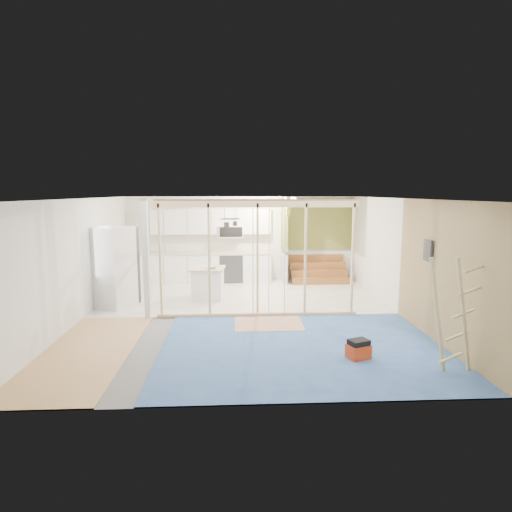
{
  "coord_description": "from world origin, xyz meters",
  "views": [
    {
      "loc": [
        -0.2,
        -9.17,
        2.74
      ],
      "look_at": [
        0.3,
        0.6,
        1.27
      ],
      "focal_mm": 30.0,
      "sensor_mm": 36.0,
      "label": 1
    }
  ],
  "objects_px": {
    "toolbox": "(358,350)",
    "fridge": "(112,268)",
    "ladder": "(454,315)",
    "island": "(208,283)"
  },
  "relations": [
    {
      "from": "island",
      "to": "toolbox",
      "type": "relative_size",
      "value": 2.12
    },
    {
      "from": "fridge",
      "to": "ladder",
      "type": "bearing_deg",
      "value": -8.79
    },
    {
      "from": "fridge",
      "to": "toolbox",
      "type": "relative_size",
      "value": 4.54
    },
    {
      "from": "toolbox",
      "to": "ladder",
      "type": "height_order",
      "value": "ladder"
    },
    {
      "from": "toolbox",
      "to": "fridge",
      "type": "bearing_deg",
      "value": 123.18
    },
    {
      "from": "fridge",
      "to": "island",
      "type": "xyz_separation_m",
      "value": [
        2.21,
        0.68,
        -0.56
      ]
    },
    {
      "from": "island",
      "to": "ladder",
      "type": "distance_m",
      "value": 6.23
    },
    {
      "from": "fridge",
      "to": "island",
      "type": "relative_size",
      "value": 2.15
    },
    {
      "from": "fridge",
      "to": "toolbox",
      "type": "bearing_deg",
      "value": -10.36
    },
    {
      "from": "fridge",
      "to": "toolbox",
      "type": "xyz_separation_m",
      "value": [
        4.93,
        -3.48,
        -0.8
      ]
    }
  ]
}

